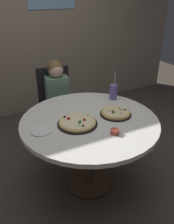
# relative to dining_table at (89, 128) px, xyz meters

# --- Properties ---
(ground_plane) EXTENTS (8.00, 8.00, 0.00)m
(ground_plane) POSITION_rel_dining_table_xyz_m (0.00, 0.00, -0.66)
(ground_plane) COLOR #4C4238
(wall_with_window) EXTENTS (5.20, 0.13, 2.90)m
(wall_with_window) POSITION_rel_dining_table_xyz_m (0.00, 1.97, 0.80)
(wall_with_window) COLOR gray
(wall_with_window) RESTS_ON ground_plane
(dining_table) EXTENTS (1.24, 1.24, 0.75)m
(dining_table) POSITION_rel_dining_table_xyz_m (0.00, 0.00, 0.00)
(dining_table) COLOR silver
(dining_table) RESTS_ON ground_plane
(chair_wooden) EXTENTS (0.44, 0.44, 0.95)m
(chair_wooden) POSITION_rel_dining_table_xyz_m (0.01, 0.95, -0.13)
(chair_wooden) COLOR black
(chair_wooden) RESTS_ON ground_plane
(diner_child) EXTENTS (0.29, 0.42, 1.08)m
(diner_child) POSITION_rel_dining_table_xyz_m (-0.01, 0.77, -0.17)
(diner_child) COLOR #3F4766
(diner_child) RESTS_ON ground_plane
(pizza_veggie) EXTENTS (0.29, 0.29, 0.05)m
(pizza_veggie) POSITION_rel_dining_table_xyz_m (0.26, -0.03, 0.11)
(pizza_veggie) COLOR black
(pizza_veggie) RESTS_ON dining_table
(pizza_cheese) EXTENTS (0.35, 0.35, 0.05)m
(pizza_cheese) POSITION_rel_dining_table_xyz_m (-0.13, -0.03, 0.11)
(pizza_cheese) COLOR black
(pizza_cheese) RESTS_ON dining_table
(soda_cup) EXTENTS (0.08, 0.08, 0.31)m
(soda_cup) POSITION_rel_dining_table_xyz_m (0.43, 0.28, 0.18)
(soda_cup) COLOR #6659A5
(soda_cup) RESTS_ON dining_table
(sauce_bowl) EXTENTS (0.07, 0.07, 0.04)m
(sauce_bowl) POSITION_rel_dining_table_xyz_m (0.07, -0.31, 0.11)
(sauce_bowl) COLOR brown
(sauce_bowl) RESTS_ON dining_table
(plate_small) EXTENTS (0.18, 0.18, 0.01)m
(plate_small) POSITION_rel_dining_table_xyz_m (-0.44, -0.00, 0.10)
(plate_small) COLOR white
(plate_small) RESTS_ON dining_table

